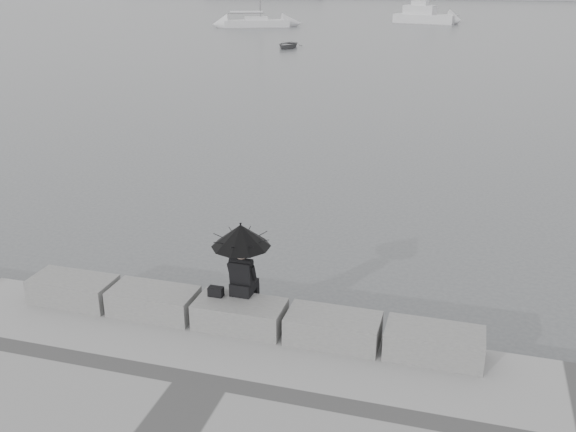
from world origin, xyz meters
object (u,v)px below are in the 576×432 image
(seated_person, at_px, (241,244))
(motor_cruiser, at_px, (425,16))
(dinghy, at_px, (287,45))
(sailboat_left, at_px, (256,22))

(seated_person, distance_m, motor_cruiser, 78.90)
(seated_person, bearing_deg, dinghy, 106.34)
(sailboat_left, distance_m, dinghy, 22.97)
(sailboat_left, xyz_separation_m, dinghy, (9.96, -20.70, -0.25))
(dinghy, bearing_deg, sailboat_left, 120.78)
(seated_person, relative_size, motor_cruiser, 0.17)
(motor_cruiser, bearing_deg, seated_person, -73.58)
(motor_cruiser, relative_size, dinghy, 2.62)
(seated_person, relative_size, sailboat_left, 0.11)
(seated_person, bearing_deg, motor_cruiser, 93.55)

